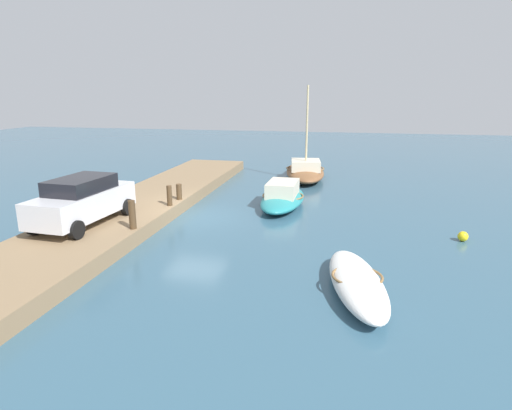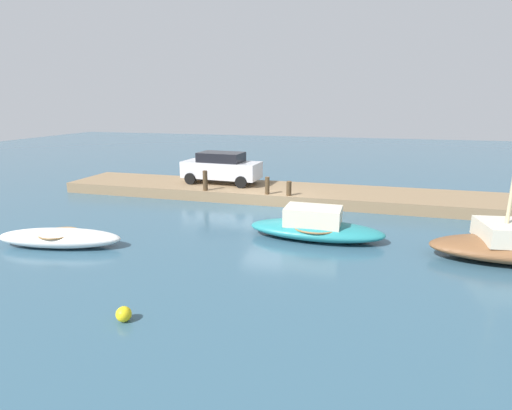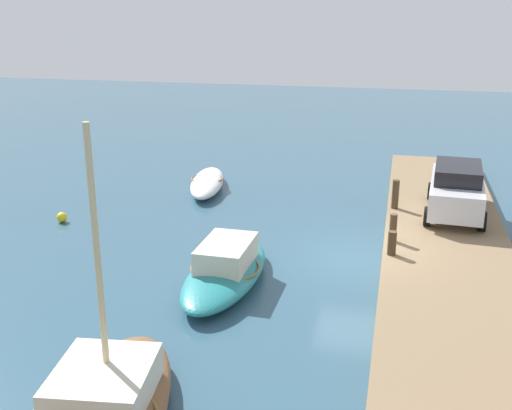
# 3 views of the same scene
# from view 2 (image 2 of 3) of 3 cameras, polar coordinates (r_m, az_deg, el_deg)

# --- Properties ---
(ground_plane) EXTENTS (84.00, 84.00, 0.00)m
(ground_plane) POSITION_cam_2_polar(r_m,az_deg,el_deg) (19.27, 2.02, -0.73)
(ground_plane) COLOR #33566B
(dock_platform) EXTENTS (24.19, 3.79, 0.56)m
(dock_platform) POSITION_cam_2_polar(r_m,az_deg,el_deg) (21.65, 3.61, 1.71)
(dock_platform) COLOR #846B4C
(dock_platform) RESTS_ON ground_plane
(motorboat_teal) EXTENTS (5.12, 2.01, 1.21)m
(motorboat_teal) POSITION_cam_2_polar(r_m,az_deg,el_deg) (15.38, 8.39, -3.08)
(motorboat_teal) COLOR teal
(motorboat_teal) RESTS_ON ground_plane
(rowboat_white) EXTENTS (4.64, 2.15, 0.65)m
(rowboat_white) POSITION_cam_2_polar(r_m,az_deg,el_deg) (16.03, -26.08, -4.18)
(rowboat_white) COLOR white
(rowboat_white) RESTS_ON ground_plane
(mooring_post_west) EXTENTS (0.25, 0.25, 0.71)m
(mooring_post_west) POSITION_cam_2_polar(r_m,az_deg,el_deg) (19.81, 4.68, 2.36)
(mooring_post_west) COLOR #47331E
(mooring_post_west) RESTS_ON dock_platform
(mooring_post_mid_west) EXTENTS (0.22, 0.22, 0.87)m
(mooring_post_mid_west) POSITION_cam_2_polar(r_m,az_deg,el_deg) (20.02, 1.61, 2.76)
(mooring_post_mid_west) COLOR #47331E
(mooring_post_mid_west) RESTS_ON dock_platform
(mooring_post_mid_east) EXTENTS (0.24, 0.24, 1.03)m
(mooring_post_mid_east) POSITION_cam_2_polar(r_m,az_deg,el_deg) (21.02, -7.21, 3.45)
(mooring_post_mid_east) COLOR #47331E
(mooring_post_mid_east) RESTS_ON dock_platform
(parked_car) EXTENTS (4.45, 2.18, 1.75)m
(parked_car) POSITION_cam_2_polar(r_m,az_deg,el_deg) (22.75, -4.93, 5.34)
(parked_car) COLOR silver
(parked_car) RESTS_ON dock_platform
(marker_buoy) EXTENTS (0.37, 0.37, 0.37)m
(marker_buoy) POSITION_cam_2_polar(r_m,az_deg,el_deg) (10.31, -18.23, -14.47)
(marker_buoy) COLOR yellow
(marker_buoy) RESTS_ON ground_plane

